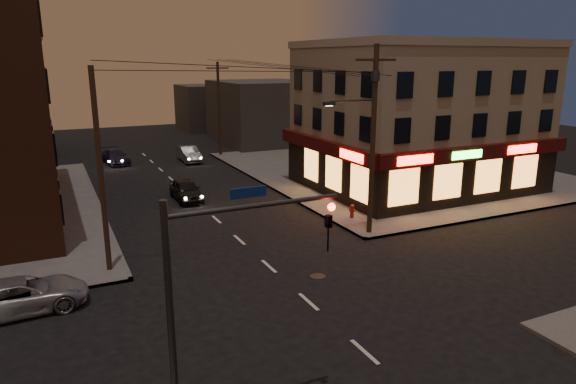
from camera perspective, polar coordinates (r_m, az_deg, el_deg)
ground at (r=20.94m, az=2.30°, el=-12.09°), size 120.00×120.00×0.00m
sidewalk_ne at (r=45.46m, az=11.35°, el=2.45°), size 24.00×28.00×0.15m
pizza_building at (r=39.04m, az=14.17°, el=8.18°), size 15.85×12.85×10.50m
bg_building_ne_a at (r=59.39m, az=-2.76°, el=8.85°), size 10.00×12.00×7.00m
bg_building_ne_b at (r=71.90m, az=-8.62°, el=9.30°), size 8.00×8.00×6.00m
utility_pole_main at (r=27.40m, az=9.25°, el=6.76°), size 4.20×0.44×10.00m
utility_pole_far at (r=51.20m, az=-7.68°, el=9.12°), size 0.26×0.26×9.00m
utility_pole_west at (r=23.61m, az=-20.10°, el=2.08°), size 0.24×0.24×9.00m
traffic_signal at (r=12.54m, az=-8.41°, el=-10.28°), size 4.49×0.32×6.47m
suv_cross at (r=22.37m, az=-27.46°, el=-10.16°), size 4.89×2.50×1.32m
sedan_near at (r=35.79m, az=-11.27°, el=0.23°), size 1.68×4.15×1.41m
sedan_mid at (r=49.36m, az=-10.96°, el=4.17°), size 1.55×4.36×1.43m
sedan_far at (r=50.05m, az=-18.62°, el=3.74°), size 2.38×4.71×1.31m
fire_hydrant at (r=31.01m, az=7.13°, el=-2.04°), size 0.36×0.36×0.81m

